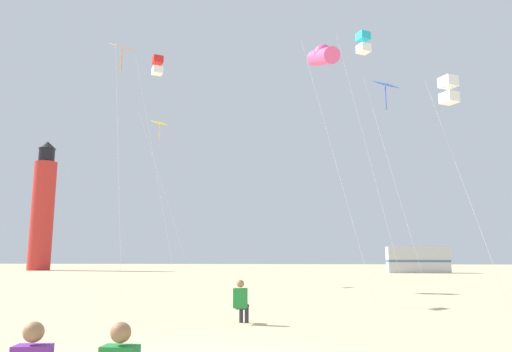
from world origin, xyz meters
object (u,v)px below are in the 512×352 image
(kite_box_white, at_px, (449,90))
(kite_box_cyan, at_px, (363,43))
(kite_diamond_blue, at_px, (386,92))
(lighthouse_distant, at_px, (43,209))
(kite_flyer_standing, at_px, (241,300))
(kite_tube_rainbow, at_px, (323,56))
(kite_diamond_gold, at_px, (160,130))
(kite_diamond_orange, at_px, (122,57))
(kite_box_scarlet, at_px, (158,66))
(rv_van_silver, at_px, (417,260))

(kite_box_white, height_order, kite_box_cyan, kite_box_cyan)
(kite_diamond_blue, height_order, lighthouse_distant, lighthouse_distant)
(kite_flyer_standing, height_order, kite_box_cyan, kite_box_cyan)
(kite_tube_rainbow, bearing_deg, kite_diamond_gold, 132.60)
(kite_diamond_orange, bearing_deg, kite_box_scarlet, 95.04)
(kite_diamond_gold, distance_m, rv_van_silver, 33.15)
(kite_diamond_orange, bearing_deg, kite_tube_rainbow, -3.87)
(kite_flyer_standing, distance_m, kite_tube_rainbow, 11.78)
(kite_flyer_standing, relative_size, kite_diamond_blue, 0.12)
(kite_diamond_blue, distance_m, kite_diamond_gold, 16.62)
(kite_diamond_orange, distance_m, kite_box_white, 14.48)
(kite_box_scarlet, relative_size, kite_diamond_gold, 1.27)
(rv_van_silver, bearing_deg, kite_diamond_gold, -131.73)
(kite_tube_rainbow, xyz_separation_m, lighthouse_distant, (-34.41, 39.41, -2.37))
(kite_diamond_orange, bearing_deg, rv_van_silver, 58.88)
(kite_box_cyan, relative_size, rv_van_silver, 2.13)
(kite_box_white, height_order, lighthouse_distant, lighthouse_distant)
(kite_box_scarlet, relative_size, rv_van_silver, 2.15)
(kite_tube_rainbow, bearing_deg, kite_diamond_orange, 176.13)
(kite_box_scarlet, height_order, rv_van_silver, kite_box_scarlet)
(kite_flyer_standing, distance_m, kite_box_cyan, 18.05)
(kite_tube_rainbow, distance_m, kite_diamond_blue, 3.52)
(lighthouse_distant, bearing_deg, kite_box_scarlet, -51.95)
(kite_box_scarlet, distance_m, kite_diamond_gold, 4.77)
(kite_box_cyan, bearing_deg, rv_van_silver, 72.93)
(kite_box_cyan, bearing_deg, kite_box_scarlet, 169.01)
(lighthouse_distant, bearing_deg, kite_tube_rainbow, -48.88)
(kite_diamond_blue, relative_size, kite_box_cyan, 0.70)
(kite_box_white, distance_m, kite_box_cyan, 7.38)
(kite_box_scarlet, bearing_deg, rv_van_silver, 51.61)
(kite_box_cyan, xyz_separation_m, lighthouse_distant, (-36.90, 33.89, -5.40))
(lighthouse_distant, bearing_deg, kite_diamond_orange, -56.89)
(kite_box_white, relative_size, kite_box_scarlet, 0.66)
(kite_tube_rainbow, relative_size, kite_box_scarlet, 0.78)
(kite_diamond_gold, height_order, kite_box_cyan, kite_box_cyan)
(kite_box_white, xyz_separation_m, kite_diamond_blue, (-2.35, 1.26, 0.44))
(kite_box_cyan, bearing_deg, kite_tube_rainbow, -114.27)
(kite_diamond_orange, xyz_separation_m, kite_box_scarlet, (-0.64, 7.29, 2.62))
(kite_box_white, height_order, kite_box_scarlet, kite_box_scarlet)
(kite_diamond_orange, height_order, kite_box_cyan, kite_box_cyan)
(kite_box_scarlet, bearing_deg, kite_diamond_orange, -84.96)
(kite_flyer_standing, relative_size, kite_diamond_orange, 0.10)
(kite_flyer_standing, height_order, lighthouse_distant, lighthouse_distant)
(kite_diamond_gold, bearing_deg, kite_box_cyan, -24.45)
(kite_diamond_blue, distance_m, kite_box_cyan, 5.65)
(kite_flyer_standing, bearing_deg, kite_box_white, -129.73)
(kite_diamond_orange, relative_size, kite_diamond_blue, 1.19)
(kite_box_scarlet, height_order, lighthouse_distant, lighthouse_distant)
(kite_diamond_gold, bearing_deg, kite_tube_rainbow, -47.40)
(lighthouse_distant, distance_m, rv_van_silver, 46.54)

